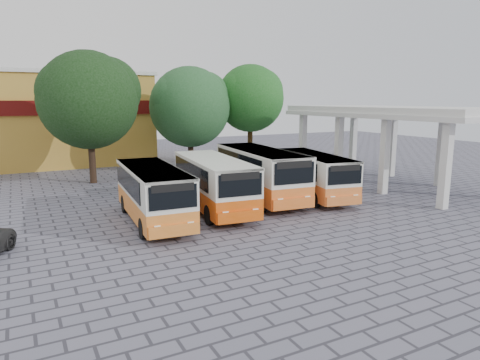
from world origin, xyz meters
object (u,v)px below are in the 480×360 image
bus_centre_right (260,171)px  bus_far_right (313,173)px  bus_centre_left (214,181)px  bus_far_left (153,191)px

bus_centre_right → bus_far_right: size_ratio=1.12×
bus_centre_left → bus_centre_right: bearing=23.0°
bus_centre_left → bus_centre_right: (3.46, 1.05, 0.11)m
bus_centre_right → bus_far_right: bus_centre_right is taller
bus_far_left → bus_centre_left: bus_centre_left is taller
bus_centre_left → bus_centre_right: bus_centre_right is taller
bus_centre_left → bus_far_right: (6.63, 0.08, -0.10)m
bus_centre_left → bus_far_left: bearing=-163.0°
bus_centre_left → bus_far_right: size_ratio=1.05×
bus_far_left → bus_centre_right: size_ratio=0.89×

